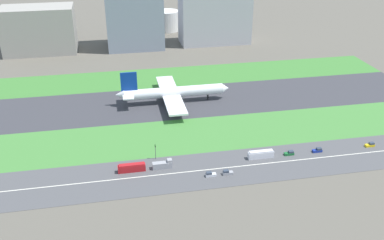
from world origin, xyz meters
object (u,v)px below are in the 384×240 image
object	(u,v)px
car_1	(210,174)
fuel_tank_west	(166,21)
car_5	(370,145)
traffic_light	(155,151)
hangar_building	(134,15)
car_0	(318,150)
truck_1	(163,165)
terminal_building	(39,30)
fuel_tank_centre	(205,19)
bus_1	(132,168)
airliner	(171,92)
car_3	(290,153)
car_6	(227,173)
office_tower	(215,18)
bus_0	(261,154)

from	to	relation	value
car_1	fuel_tank_west	distance (m)	237.62
car_5	fuel_tank_west	xyz separation A→B (m)	(-63.75, 227.00, 7.79)
traffic_light	hangar_building	xyz separation A→B (m)	(4.62, 174.01, 20.51)
car_5	car_0	bearing A→B (deg)	180.00
truck_1	hangar_building	distance (m)	183.48
car_1	terminal_building	bearing A→B (deg)	-65.49
truck_1	traffic_light	distance (m)	8.69
fuel_tank_centre	car_0	bearing A→B (deg)	-89.43
truck_1	terminal_building	size ratio (longest dim) A/B	0.16
bus_1	car_5	distance (m)	110.77
airliner	truck_1	size ratio (longest dim) A/B	7.74
car_1	fuel_tank_west	size ratio (longest dim) A/B	0.19
car_1	traffic_light	distance (m)	27.61
bus_1	truck_1	size ratio (longest dim) A/B	1.38
airliner	car_3	size ratio (longest dim) A/B	14.77
fuel_tank_centre	car_6	bearing A→B (deg)	-100.30
car_6	car_3	xyz separation A→B (m)	(31.73, 10.00, 0.00)
bus_1	hangar_building	distance (m)	184.12
truck_1	fuel_tank_west	xyz separation A→B (m)	(33.74, 227.00, 7.04)
car_0	truck_1	bearing A→B (deg)	-180.00
traffic_light	fuel_tank_centre	world-z (taller)	fuel_tank_centre
car_0	office_tower	size ratio (longest dim) A/B	0.08
bus_1	car_3	xyz separation A→B (m)	(70.80, 0.00, -0.90)
car_3	bus_0	distance (m)	13.70
car_3	traffic_light	distance (m)	60.33
bus_1	car_0	distance (m)	84.42
car_6	car_0	distance (m)	46.43
fuel_tank_centre	airliner	bearing A→B (deg)	-109.06
traffic_light	hangar_building	size ratio (longest dim) A/B	0.15
car_5	car_1	distance (m)	79.63
traffic_light	car_6	bearing A→B (deg)	-32.75
car_1	car_6	bearing A→B (deg)	-180.00
car_6	terminal_building	xyz separation A→B (m)	(-94.83, 192.00, 16.21)
car_6	car_1	world-z (taller)	same
bus_1	truck_1	distance (m)	13.27
car_5	car_1	world-z (taller)	same
traffic_light	bus_1	bearing A→B (deg)	-144.23
car_1	bus_0	distance (m)	27.28
bus_1	traffic_light	world-z (taller)	traffic_light
car_6	car_0	world-z (taller)	same
airliner	hangar_building	distance (m)	116.07
bus_1	traffic_light	distance (m)	13.90
traffic_light	fuel_tank_centre	bearing A→B (deg)	72.03
airliner	car_6	size ratio (longest dim) A/B	14.77
car_3	terminal_building	size ratio (longest dim) A/B	0.08
fuel_tank_west	fuel_tank_centre	xyz separation A→B (m)	(35.14, 0.00, -0.01)
bus_0	fuel_tank_centre	xyz separation A→B (m)	(25.02, 227.00, 6.89)
office_tower	terminal_building	bearing A→B (deg)	180.00
car_3	terminal_building	bearing A→B (deg)	124.81
bus_0	hangar_building	xyz separation A→B (m)	(-41.41, 182.00, 22.98)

